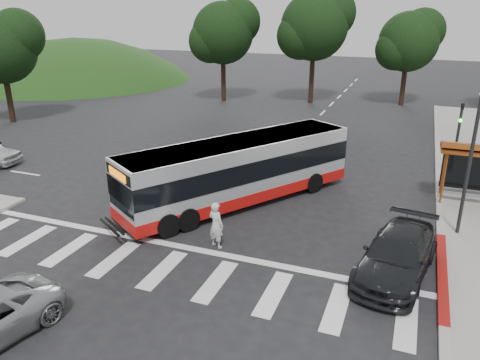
% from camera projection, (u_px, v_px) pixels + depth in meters
% --- Properties ---
extents(ground, '(140.00, 140.00, 0.00)m').
position_uv_depth(ground, '(220.00, 213.00, 20.52)').
color(ground, black).
rests_on(ground, ground).
extents(curb_east, '(0.30, 40.00, 0.15)m').
position_uv_depth(curb_east, '(439.00, 178.00, 24.45)').
color(curb_east, '#9E9991').
rests_on(curb_east, ground).
extents(curb_east_red, '(0.32, 6.00, 0.15)m').
position_uv_depth(curb_east_red, '(442.00, 275.00, 15.71)').
color(curb_east_red, maroon).
rests_on(curb_east_red, ground).
extents(hillside_nw, '(44.00, 44.00, 10.00)m').
position_uv_depth(hillside_nw, '(78.00, 80.00, 57.51)').
color(hillside_nw, '#1C3E13').
rests_on(hillside_nw, ground).
extents(crosswalk_ladder, '(18.00, 2.60, 0.01)m').
position_uv_depth(crosswalk_ladder, '(163.00, 270.00, 16.15)').
color(crosswalk_ladder, silver).
rests_on(crosswalk_ladder, ground).
extents(traffic_signal_ne_tall, '(0.18, 0.37, 6.50)m').
position_uv_depth(traffic_signal_ne_tall, '(474.00, 141.00, 17.23)').
color(traffic_signal_ne_tall, black).
rests_on(traffic_signal_ne_tall, ground).
extents(traffic_signal_ne_short, '(0.18, 0.37, 4.00)m').
position_uv_depth(traffic_signal_ne_short, '(458.00, 133.00, 23.84)').
color(traffic_signal_ne_short, black).
rests_on(traffic_signal_ne_short, ground).
extents(tree_north_a, '(6.60, 6.15, 10.17)m').
position_uv_depth(tree_north_a, '(315.00, 25.00, 41.52)').
color(tree_north_a, black).
rests_on(tree_north_a, ground).
extents(tree_north_b, '(5.72, 5.33, 8.43)m').
position_uv_depth(tree_north_b, '(409.00, 41.00, 41.01)').
color(tree_north_b, black).
rests_on(tree_north_b, ground).
extents(tree_north_c, '(6.16, 5.74, 9.30)m').
position_uv_depth(tree_north_c, '(224.00, 32.00, 42.69)').
color(tree_north_c, black).
rests_on(tree_north_c, ground).
extents(tree_west_a, '(5.72, 5.33, 8.43)m').
position_uv_depth(tree_west_a, '(2.00, 47.00, 34.71)').
color(tree_west_a, black).
rests_on(tree_west_a, ground).
extents(transit_bus, '(8.21, 10.89, 2.94)m').
position_uv_depth(transit_bus, '(239.00, 172.00, 21.21)').
color(transit_bus, silver).
rests_on(transit_bus, ground).
extents(pedestrian, '(0.77, 0.63, 1.82)m').
position_uv_depth(pedestrian, '(216.00, 225.00, 17.39)').
color(pedestrian, silver).
rests_on(pedestrian, ground).
extents(dark_sedan, '(2.87, 5.31, 1.46)m').
position_uv_depth(dark_sedan, '(397.00, 255.00, 15.63)').
color(dark_sedan, black).
rests_on(dark_sedan, ground).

